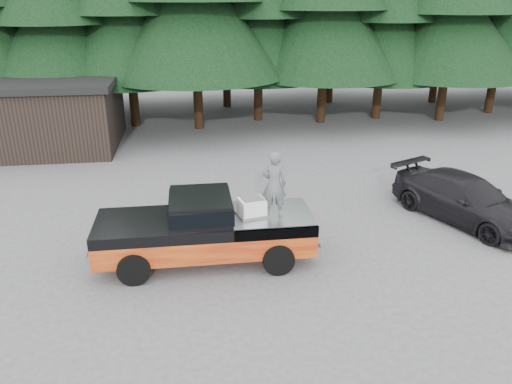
{
  "coord_description": "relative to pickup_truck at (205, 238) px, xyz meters",
  "views": [
    {
      "loc": [
        -1.53,
        -12.57,
        6.86
      ],
      "look_at": [
        0.19,
        0.0,
        1.83
      ],
      "focal_mm": 35.0,
      "sensor_mm": 36.0,
      "label": 1
    }
  ],
  "objects": [
    {
      "name": "truck_cab",
      "position": [
        -0.1,
        0.0,
        0.96
      ],
      "size": [
        1.66,
        1.9,
        0.59
      ],
      "primitive_type": "cube",
      "color": "black",
      "rests_on": "pickup_truck"
    },
    {
      "name": "man_on_bed",
      "position": [
        1.84,
        -0.21,
        1.57
      ],
      "size": [
        0.71,
        0.52,
        1.8
      ],
      "primitive_type": "imported",
      "rotation": [
        0.0,
        0.0,
        2.99
      ],
      "color": "#53585A",
      "rests_on": "pickup_truck"
    },
    {
      "name": "parked_car",
      "position": [
        8.41,
        1.55,
        0.06
      ],
      "size": [
        3.93,
        5.4,
        1.45
      ],
      "primitive_type": "imported",
      "rotation": [
        0.0,
        0.0,
        0.43
      ],
      "color": "black",
      "rests_on": "ground"
    },
    {
      "name": "ground",
      "position": [
        1.25,
        0.31,
        -0.67
      ],
      "size": [
        120.0,
        120.0,
        0.0
      ],
      "primitive_type": "plane",
      "color": "#4C4C4E",
      "rests_on": "ground"
    },
    {
      "name": "pickup_truck",
      "position": [
        0.0,
        0.0,
        0.0
      ],
      "size": [
        6.0,
        2.04,
        1.33
      ],
      "primitive_type": null,
      "color": "orange",
      "rests_on": "ground"
    },
    {
      "name": "utility_building",
      "position": [
        -7.75,
        12.31,
        1.0
      ],
      "size": [
        8.4,
        6.4,
        3.3
      ],
      "color": "black",
      "rests_on": "ground"
    },
    {
      "name": "air_compressor",
      "position": [
        1.26,
        -0.13,
        0.89
      ],
      "size": [
        0.78,
        0.7,
        0.46
      ],
      "primitive_type": "cube",
      "rotation": [
        0.0,
        0.0,
        0.25
      ],
      "color": "white",
      "rests_on": "pickup_truck"
    }
  ]
}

